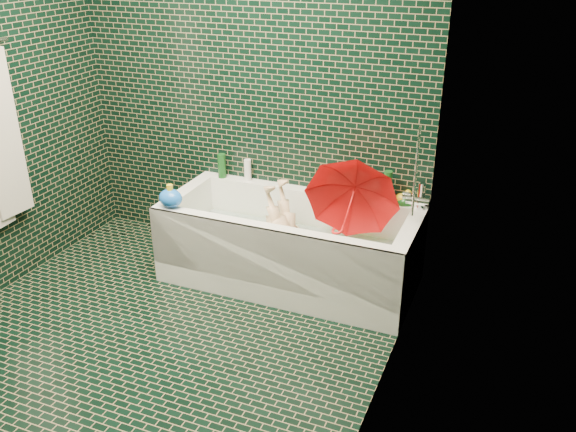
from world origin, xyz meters
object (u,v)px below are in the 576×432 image
at_px(rubber_duck, 403,197).
at_px(bath_toy, 171,198).
at_px(bathtub, 289,253).
at_px(child, 286,241).
at_px(umbrella, 349,208).

bearing_deg(rubber_duck, bath_toy, -157.90).
relative_size(bathtub, bath_toy, 9.34).
height_order(bathtub, bath_toy, bath_toy).
height_order(child, rubber_duck, rubber_duck).
bearing_deg(bath_toy, umbrella, 26.27).
bearing_deg(bath_toy, rubber_duck, 36.63).
height_order(child, umbrella, umbrella).
height_order(bathtub, child, bathtub).
relative_size(child, rubber_duck, 6.85).
distance_m(umbrella, rubber_duck, 0.45).
xyz_separation_m(bathtub, bath_toy, (-0.72, -0.29, 0.41)).
bearing_deg(umbrella, rubber_duck, 49.91).
bearing_deg(umbrella, bath_toy, -168.40).
xyz_separation_m(child, bath_toy, (-0.70, -0.27, 0.31)).
distance_m(bathtub, child, 0.10).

